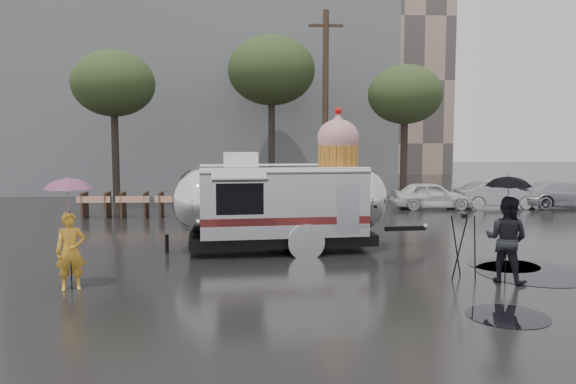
{
  "coord_description": "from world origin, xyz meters",
  "views": [
    {
      "loc": [
        -0.6,
        -12.35,
        3.13
      ],
      "look_at": [
        0.2,
        3.23,
        1.63
      ],
      "focal_mm": 35.0,
      "sensor_mm": 36.0,
      "label": 1
    }
  ],
  "objects": [
    {
      "name": "parked_cars",
      "position": [
        11.78,
        12.0,
        0.72
      ],
      "size": [
        13.2,
        1.9,
        1.5
      ],
      "color": "silver",
      "rests_on": "ground"
    },
    {
      "name": "ground",
      "position": [
        0.0,
        0.0,
        0.0
      ],
      "size": [
        120.0,
        120.0,
        0.0
      ],
      "primitive_type": "plane",
      "color": "black",
      "rests_on": "ground"
    },
    {
      "name": "grey_building",
      "position": [
        -4.0,
        24.0,
        6.5
      ],
      "size": [
        22.0,
        12.0,
        13.0
      ],
      "primitive_type": "cube",
      "color": "#5E5F63",
      "rests_on": "ground"
    },
    {
      "name": "umbrella_pink",
      "position": [
        -4.5,
        -0.75,
        1.95
      ],
      "size": [
        1.18,
        1.18,
        2.36
      ],
      "color": "#CC78A2",
      "rests_on": "ground"
    },
    {
      "name": "utility_pole",
      "position": [
        2.5,
        14.0,
        4.62
      ],
      "size": [
        1.6,
        0.28,
        9.0
      ],
      "color": "#473323",
      "rests_on": "ground"
    },
    {
      "name": "puddles",
      "position": [
        5.35,
        -0.19,
        0.0
      ],
      "size": [
        4.07,
        5.45,
        0.01
      ],
      "color": "black",
      "rests_on": "ground"
    },
    {
      "name": "person_right",
      "position": [
        4.75,
        -0.61,
        0.94
      ],
      "size": [
        1.01,
        0.97,
        1.88
      ],
      "primitive_type": "imported",
      "rotation": [
        0.0,
        0.0,
        2.43
      ],
      "color": "black",
      "rests_on": "ground"
    },
    {
      "name": "person_left",
      "position": [
        -4.5,
        -0.75,
        0.81
      ],
      "size": [
        0.67,
        0.55,
        1.61
      ],
      "primitive_type": "imported",
      "rotation": [
        0.0,
        0.0,
        0.32
      ],
      "color": "gold",
      "rests_on": "ground"
    },
    {
      "name": "tree_mid",
      "position": [
        0.0,
        15.0,
        6.34
      ],
      "size": [
        4.2,
        4.2,
        8.03
      ],
      "color": "#382D26",
      "rests_on": "ground"
    },
    {
      "name": "airstream_trailer",
      "position": [
        0.09,
        3.23,
        1.43
      ],
      "size": [
        7.53,
        3.32,
        4.07
      ],
      "rotation": [
        0.0,
        0.0,
        0.1
      ],
      "color": "silver",
      "rests_on": "ground"
    },
    {
      "name": "barricade_row",
      "position": [
        -5.55,
        9.96,
        0.52
      ],
      "size": [
        4.3,
        0.8,
        1.0
      ],
      "color": "#473323",
      "rests_on": "ground"
    },
    {
      "name": "tree_left",
      "position": [
        -7.0,
        13.0,
        5.48
      ],
      "size": [
        3.64,
        3.64,
        6.95
      ],
      "color": "#382D26",
      "rests_on": "ground"
    },
    {
      "name": "tree_right",
      "position": [
        6.0,
        13.0,
        5.06
      ],
      "size": [
        3.36,
        3.36,
        6.42
      ],
      "color": "#382D26",
      "rests_on": "ground"
    },
    {
      "name": "umbrella_black",
      "position": [
        4.75,
        -0.61,
        1.95
      ],
      "size": [
        1.17,
        1.17,
        2.35
      ],
      "color": "black",
      "rests_on": "ground"
    },
    {
      "name": "tripod",
      "position": [
        3.93,
        -0.26,
        0.86
      ],
      "size": [
        0.57,
        0.6,
        1.47
      ],
      "rotation": [
        0.0,
        0.0,
        -0.17
      ],
      "color": "black",
      "rests_on": "ground"
    }
  ]
}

